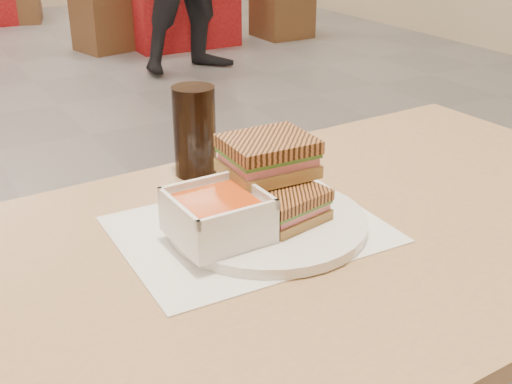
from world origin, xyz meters
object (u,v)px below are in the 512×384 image
main_table (322,291)px  bg_chair_1l (104,23)px  soup_bowl (218,218)px  cola_glass (195,131)px  plate (268,222)px  bg_chair_1r (282,9)px  panini_lower (287,205)px

main_table → bg_chair_1l: bearing=76.1°
soup_bowl → cola_glass: bearing=71.0°
soup_bowl → bg_chair_1l: (1.30, 4.56, -0.58)m
plate → cola_glass: cola_glass is taller
plate → main_table: bearing=-27.4°
soup_bowl → cola_glass: size_ratio=0.80×
plate → bg_chair_1r: 5.12m
main_table → soup_bowl: (-0.16, 0.03, 0.16)m
plate → bg_chair_1l: size_ratio=0.62×
main_table → cola_glass: (-0.08, 0.28, 0.19)m
main_table → cola_glass: 0.35m
bg_chair_1l → bg_chair_1r: (1.55, -0.26, 0.02)m
panini_lower → bg_chair_1l: 4.75m
main_table → plate: (-0.08, 0.04, 0.12)m
plate → cola_glass: 0.25m
plate → cola_glass: (-0.00, 0.24, 0.07)m
soup_bowl → panini_lower: soup_bowl is taller
soup_bowl → panini_lower: (0.11, -0.01, -0.01)m
bg_chair_1l → bg_chair_1r: bearing=-9.5°
bg_chair_1l → main_table: bearing=-103.9°
panini_lower → soup_bowl: bearing=176.3°
main_table → cola_glass: cola_glass is taller
soup_bowl → panini_lower: size_ratio=1.04×
bg_chair_1l → panini_lower: bearing=-104.6°
main_table → bg_chair_1l: (1.13, 4.59, -0.42)m
soup_bowl → main_table: bearing=-9.6°
cola_glass → bg_chair_1r: cola_glass is taller
main_table → plate: plate is taller
main_table → plate: 0.15m
bg_chair_1r → main_table: bearing=-121.8°
main_table → panini_lower: 0.17m
cola_glass → main_table: bearing=-74.6°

